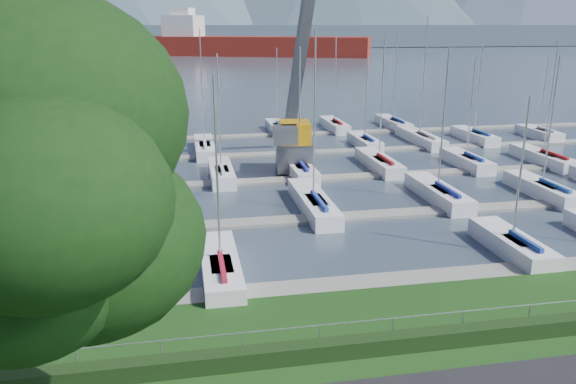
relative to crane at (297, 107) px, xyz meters
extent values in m
cube|color=#3B4857|center=(-4.20, 229.90, -5.73)|extent=(800.00, 540.00, 0.20)
cube|color=black|center=(-4.20, -30.50, -4.98)|extent=(80.00, 0.70, 0.70)
cylinder|color=#999AA1|center=(-4.20, -30.10, -4.13)|extent=(80.00, 0.04, 0.04)
cube|color=#455765|center=(-4.20, 299.90, 0.67)|extent=(900.00, 80.00, 12.00)
cube|color=slate|center=(-4.20, -24.10, -5.55)|extent=(90.00, 1.60, 0.25)
cube|color=gray|center=(-4.20, -14.10, -5.55)|extent=(90.00, 1.60, 0.25)
cube|color=slate|center=(-4.20, -4.10, -5.55)|extent=(90.00, 1.60, 0.25)
cube|color=slate|center=(-4.20, 5.90, -5.55)|extent=(90.00, 1.60, 0.25)
cube|color=gray|center=(-4.20, 15.90, -5.55)|extent=(90.00, 1.60, 0.25)
sphere|color=black|center=(-12.82, -37.14, 5.30)|extent=(5.98, 5.98, 5.98)
sphere|color=black|center=(-13.46, -37.07, 2.07)|extent=(4.62, 4.62, 4.62)
sphere|color=black|center=(-12.32, -35.74, 2.13)|extent=(5.55, 5.55, 5.55)
sphere|color=black|center=(-12.21, -39.60, 4.28)|extent=(4.14, 4.14, 4.14)
cube|color=#53565A|center=(-0.46, -1.23, -4.13)|extent=(3.54, 3.54, 2.60)
cube|color=orange|center=(-0.46, -1.23, -2.03)|extent=(2.96, 3.67, 1.80)
cube|color=#4F5156|center=(1.34, 3.27, 6.97)|extent=(1.71, 11.26, 19.89)
cube|color=slate|center=(-1.66, -3.23, -1.83)|extent=(2.23, 2.41, 1.40)
cube|color=maroon|center=(21.82, 189.60, -2.83)|extent=(91.98, 51.48, 10.00)
cube|color=silver|center=(-7.99, 201.78, 4.67)|extent=(18.26, 18.26, 12.00)
cube|color=silver|center=(-7.99, 201.78, 11.67)|extent=(10.43, 10.43, 4.00)
camera|label=1|loc=(-9.95, -48.83, 7.04)|focal=35.00mm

